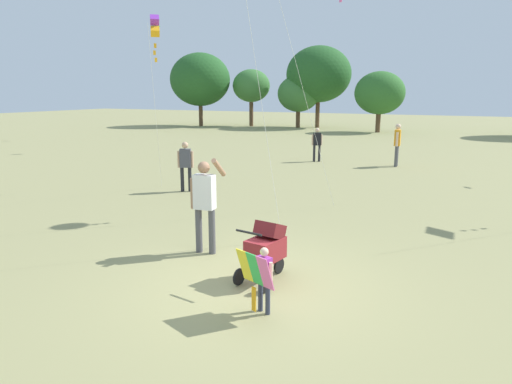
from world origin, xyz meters
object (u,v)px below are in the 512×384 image
at_px(person_adult_flyer, 205,199).
at_px(person_sitting_far, 397,141).
at_px(person_red_shirt, 186,162).
at_px(person_couple_left, 317,142).
at_px(child_with_butterfly_kite, 262,274).
at_px(stroller, 266,246).
at_px(kite_green_novelty, 155,27).

bearing_deg(person_adult_flyer, person_sitting_far, 83.14).
bearing_deg(person_red_shirt, person_couple_left, 78.19).
bearing_deg(person_couple_left, person_red_shirt, -101.81).
bearing_deg(person_adult_flyer, child_with_butterfly_kite, -41.53).
distance_m(stroller, person_red_shirt, 7.51).
bearing_deg(stroller, person_couple_left, 105.05).
bearing_deg(child_with_butterfly_kite, person_adult_flyer, 138.47).
height_order(child_with_butterfly_kite, kite_green_novelty, kite_green_novelty).
distance_m(person_adult_flyer, person_sitting_far, 12.79).
bearing_deg(child_with_butterfly_kite, kite_green_novelty, 135.39).
relative_size(kite_green_novelty, person_sitting_far, 3.04).
xyz_separation_m(person_adult_flyer, stroller, (1.64, -0.75, -0.49)).
distance_m(stroller, person_couple_left, 13.79).
relative_size(person_sitting_far, person_couple_left, 1.19).
xyz_separation_m(stroller, person_couple_left, (-3.58, 13.31, 0.28)).
bearing_deg(person_sitting_far, person_red_shirt, -122.43).
bearing_deg(kite_green_novelty, stroller, -41.47).
height_order(child_with_butterfly_kite, person_sitting_far, person_sitting_far).
bearing_deg(child_with_butterfly_kite, person_couple_left, 105.58).
distance_m(child_with_butterfly_kite, person_red_shirt, 8.61).
bearing_deg(person_red_shirt, person_sitting_far, 57.57).
bearing_deg(kite_green_novelty, child_with_butterfly_kite, -44.61).
height_order(person_adult_flyer, stroller, person_adult_flyer).
bearing_deg(person_adult_flyer, person_red_shirt, 127.85).
height_order(kite_green_novelty, person_sitting_far, kite_green_novelty).
xyz_separation_m(child_with_butterfly_kite, person_couple_left, (-4.02, 14.40, 0.29)).
height_order(child_with_butterfly_kite, person_adult_flyer, person_adult_flyer).
xyz_separation_m(child_with_butterfly_kite, person_sitting_far, (-0.55, 14.54, 0.45)).
bearing_deg(person_sitting_far, person_couple_left, -177.81).
xyz_separation_m(person_adult_flyer, person_couple_left, (-1.94, 12.56, -0.21)).
bearing_deg(kite_green_novelty, person_couple_left, 69.47).
height_order(person_red_shirt, person_sitting_far, person_sitting_far).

